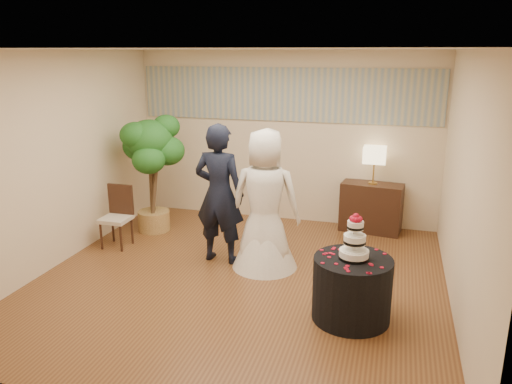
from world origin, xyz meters
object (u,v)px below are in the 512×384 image
(wedding_cake, at_px, (355,236))
(side_chair, at_px, (116,217))
(groom, at_px, (219,194))
(ficus_tree, at_px, (151,173))
(table_lamp, at_px, (374,166))
(bride, at_px, (265,200))
(cake_table, at_px, (352,289))
(console, at_px, (371,207))

(wedding_cake, xyz_separation_m, side_chair, (-3.50, 1.14, -0.49))
(groom, bearing_deg, wedding_cake, 153.78)
(ficus_tree, relative_size, side_chair, 2.08)
(groom, relative_size, table_lamp, 3.26)
(groom, xyz_separation_m, bride, (0.64, -0.04, -0.02))
(bride, height_order, table_lamp, bride)
(groom, distance_m, side_chair, 1.71)
(cake_table, bearing_deg, ficus_tree, 149.92)
(groom, relative_size, ficus_tree, 1.01)
(groom, bearing_deg, table_lamp, -133.77)
(ficus_tree, height_order, side_chair, ficus_tree)
(table_lamp, bearing_deg, bride, -125.47)
(bride, relative_size, wedding_cake, 3.72)
(groom, height_order, ficus_tree, groom)
(console, relative_size, side_chair, 1.04)
(bride, bearing_deg, console, -128.83)
(console, bearing_deg, bride, -117.99)
(side_chair, bearing_deg, ficus_tree, 74.77)
(bride, xyz_separation_m, side_chair, (-2.27, 0.09, -0.48))
(bride, height_order, console, bride)
(groom, distance_m, ficus_tree, 1.65)
(cake_table, relative_size, console, 0.89)
(console, relative_size, ficus_tree, 0.50)
(console, height_order, side_chair, side_chair)
(cake_table, distance_m, console, 2.83)
(wedding_cake, height_order, table_lamp, table_lamp)
(bride, distance_m, side_chair, 2.32)
(side_chair, bearing_deg, bride, -2.64)
(wedding_cake, distance_m, side_chair, 3.72)
(console, height_order, table_lamp, table_lamp)
(cake_table, bearing_deg, groom, 149.98)
(side_chair, bearing_deg, console, 25.17)
(bride, bearing_deg, side_chair, -5.65)
(bride, bearing_deg, groom, -6.70)
(wedding_cake, bearing_deg, cake_table, 0.00)
(console, bearing_deg, wedding_cake, -83.22)
(wedding_cake, xyz_separation_m, console, (0.03, 2.83, -0.55))
(ficus_tree, bearing_deg, bride, -22.74)
(console, bearing_deg, side_chair, -146.99)
(table_lamp, bearing_deg, side_chair, -154.47)
(table_lamp, xyz_separation_m, ficus_tree, (-3.33, -0.92, -0.13))
(cake_table, xyz_separation_m, table_lamp, (0.03, 2.83, 0.72))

